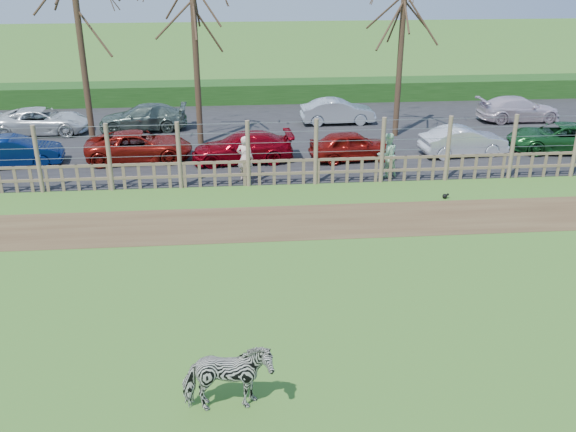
{
  "coord_description": "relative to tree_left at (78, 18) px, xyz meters",
  "views": [
    {
      "loc": [
        -0.45,
        -14.47,
        8.47
      ],
      "look_at": [
        1.0,
        2.5,
        1.1
      ],
      "focal_mm": 40.0,
      "sensor_mm": 36.0,
      "label": 1
    }
  ],
  "objects": [
    {
      "name": "car_8",
      "position": [
        -2.95,
        3.23,
        -4.98
      ],
      "size": [
        4.37,
        2.12,
        1.2
      ],
      "primitive_type": "imported",
      "rotation": [
        0.0,
        0.0,
        1.6
      ],
      "color": "silver",
      "rests_on": "asphalt"
    },
    {
      "name": "tree_left",
      "position": [
        0.0,
        0.0,
        0.0
      ],
      "size": [
        4.8,
        4.8,
        7.88
      ],
      "color": "#3D2B1E",
      "rests_on": "ground"
    },
    {
      "name": "ground",
      "position": [
        6.5,
        -12.5,
        -5.62
      ],
      "size": [
        120.0,
        120.0,
        0.0
      ],
      "primitive_type": "plane",
      "color": "olive",
      "rests_on": "ground"
    },
    {
      "name": "car_11",
      "position": [
        11.14,
        3.83,
        -4.98
      ],
      "size": [
        3.68,
        1.37,
        1.2
      ],
      "primitive_type": "imported",
      "rotation": [
        0.0,
        0.0,
        1.6
      ],
      "color": "#B2BBC5",
      "rests_on": "asphalt"
    },
    {
      "name": "fence",
      "position": [
        6.5,
        -4.5,
        -4.81
      ],
      "size": [
        30.16,
        0.16,
        2.5
      ],
      "color": "brown",
      "rests_on": "ground"
    },
    {
      "name": "tree_right",
      "position": [
        13.5,
        1.5,
        -0.37
      ],
      "size": [
        4.8,
        4.8,
        7.35
      ],
      "color": "#3D2B1E",
      "rests_on": "ground"
    },
    {
      "name": "tree_mid",
      "position": [
        4.5,
        1.0,
        -0.75
      ],
      "size": [
        4.8,
        4.8,
        6.83
      ],
      "color": "#3D2B1E",
      "rests_on": "ground"
    },
    {
      "name": "car_4",
      "position": [
        10.85,
        -1.88,
        -4.98
      ],
      "size": [
        3.65,
        1.78,
        1.2
      ],
      "primitive_type": "imported",
      "rotation": [
        0.0,
        0.0,
        1.68
      ],
      "color": "maroon",
      "rests_on": "asphalt"
    },
    {
      "name": "car_1",
      "position": [
        -2.77,
        -1.49,
        -4.98
      ],
      "size": [
        3.77,
        1.7,
        1.2
      ],
      "primitive_type": "imported",
      "rotation": [
        0.0,
        0.0,
        1.69
      ],
      "color": "#061A4F",
      "rests_on": "asphalt"
    },
    {
      "name": "car_6",
      "position": [
        19.94,
        -1.45,
        -4.98
      ],
      "size": [
        4.54,
        2.54,
        1.2
      ],
      "primitive_type": "imported",
      "rotation": [
        0.0,
        0.0,
        4.58
      ],
      "color": "#1A5622",
      "rests_on": "asphalt"
    },
    {
      "name": "visitor_a",
      "position": [
        6.39,
        -3.97,
        -4.71
      ],
      "size": [
        0.72,
        0.57,
        1.72
      ],
      "primitive_type": "imported",
      "rotation": [
        0.0,
        0.0,
        2.86
      ],
      "color": "beige",
      "rests_on": "asphalt"
    },
    {
      "name": "hedge",
      "position": [
        6.5,
        9.0,
        -5.07
      ],
      "size": [
        46.0,
        2.0,
        1.1
      ],
      "primitive_type": "cube",
      "color": "#1E4716",
      "rests_on": "ground"
    },
    {
      "name": "car_9",
      "position": [
        1.69,
        3.5,
        -4.98
      ],
      "size": [
        4.15,
        1.72,
        1.2
      ],
      "primitive_type": "imported",
      "rotation": [
        0.0,
        0.0,
        4.72
      ],
      "color": "#576A5F",
      "rests_on": "asphalt"
    },
    {
      "name": "car_3",
      "position": [
        6.33,
        -1.73,
        -4.98
      ],
      "size": [
        4.24,
        1.97,
        1.2
      ],
      "primitive_type": "imported",
      "rotation": [
        0.0,
        0.0,
        4.78
      ],
      "color": "maroon",
      "rests_on": "asphalt"
    },
    {
      "name": "car_5",
      "position": [
        15.65,
        -1.63,
        -4.98
      ],
      "size": [
        3.76,
        1.67,
        1.2
      ],
      "primitive_type": "imported",
      "rotation": [
        0.0,
        0.0,
        1.68
      ],
      "color": "silver",
      "rests_on": "asphalt"
    },
    {
      "name": "dirt_strip",
      "position": [
        6.5,
        -8.0,
        -5.61
      ],
      "size": [
        34.0,
        2.8,
        0.01
      ],
      "primitive_type": "cube",
      "color": "brown",
      "rests_on": "ground"
    },
    {
      "name": "zebra",
      "position": [
        5.75,
        -16.88,
        -4.88
      ],
      "size": [
        1.79,
        0.91,
        1.47
      ],
      "primitive_type": "imported",
      "rotation": [
        0.0,
        0.0,
        1.64
      ],
      "color": "gray",
      "rests_on": "ground"
    },
    {
      "name": "crow",
      "position": [
        13.41,
        -6.38,
        -5.52
      ],
      "size": [
        0.24,
        0.18,
        0.19
      ],
      "color": "black",
      "rests_on": "ground"
    },
    {
      "name": "car_2",
      "position": [
        2.09,
        -1.17,
        -4.98
      ],
      "size": [
        4.43,
        2.25,
        1.2
      ],
      "primitive_type": "imported",
      "rotation": [
        0.0,
        0.0,
        1.63
      ],
      "color": "maroon",
      "rests_on": "asphalt"
    },
    {
      "name": "car_13",
      "position": [
        20.28,
        3.57,
        -4.98
      ],
      "size": [
        4.17,
        1.77,
        1.2
      ],
      "primitive_type": "imported",
      "rotation": [
        0.0,
        0.0,
        1.59
      ],
      "color": "silver",
      "rests_on": "asphalt"
    },
    {
      "name": "asphalt",
      "position": [
        6.5,
        2.0,
        -5.6
      ],
      "size": [
        44.0,
        13.0,
        0.04
      ],
      "primitive_type": "cube",
      "color": "#232326",
      "rests_on": "ground"
    },
    {
      "name": "visitor_b",
      "position": [
        11.81,
        -4.04,
        -4.71
      ],
      "size": [
        0.99,
        0.86,
        1.72
      ],
      "primitive_type": "imported",
      "rotation": [
        0.0,
        0.0,
        3.42
      ],
      "color": "#BAECC1",
      "rests_on": "asphalt"
    }
  ]
}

